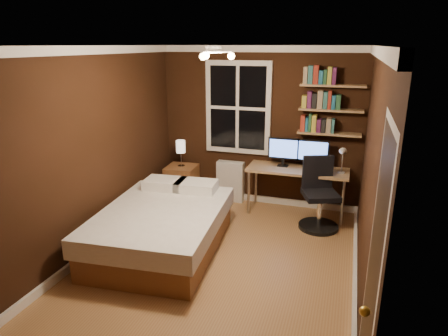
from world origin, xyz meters
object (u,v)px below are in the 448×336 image
(office_chair, at_px, (319,201))
(desk_lamp, at_px, (342,160))
(bed, at_px, (163,227))
(monitor_left, at_px, (283,152))
(radiator, at_px, (230,181))
(nightstand, at_px, (182,183))
(monitor_right, at_px, (313,154))
(desk, at_px, (297,173))
(bedside_lamp, at_px, (181,154))

(office_chair, bearing_deg, desk_lamp, 27.96)
(bed, relative_size, desk_lamp, 4.80)
(monitor_left, bearing_deg, radiator, 172.93)
(nightstand, distance_m, monitor_right, 2.19)
(nightstand, xyz_separation_m, desk, (1.89, 0.05, 0.36))
(bed, height_order, monitor_left, monitor_left)
(bed, distance_m, desk, 2.24)
(desk, xyz_separation_m, monitor_left, (-0.24, 0.08, 0.28))
(radiator, bearing_deg, nightstand, -163.13)
(radiator, height_order, monitor_left, monitor_left)
(nightstand, xyz_separation_m, desk_lamp, (2.53, -0.04, 0.64))
(bedside_lamp, height_order, desk, bedside_lamp)
(bedside_lamp, distance_m, radiator, 0.94)
(radiator, bearing_deg, desk_lamp, -9.09)
(bedside_lamp, bearing_deg, radiator, 16.87)
(radiator, bearing_deg, monitor_right, -4.71)
(nightstand, xyz_separation_m, office_chair, (2.26, -0.35, 0.09))
(radiator, relative_size, desk, 0.45)
(nightstand, distance_m, monitor_left, 1.78)
(desk_lamp, bearing_deg, radiator, 170.91)
(bed, distance_m, bedside_lamp, 1.75)
(radiator, bearing_deg, desk, -9.37)
(bed, xyz_separation_m, bedside_lamp, (-0.44, 1.61, 0.52))
(monitor_right, distance_m, desk_lamp, 0.46)
(bedside_lamp, bearing_deg, monitor_left, 4.39)
(desk, distance_m, office_chair, 0.61)
(bed, relative_size, bedside_lamp, 4.85)
(bed, bearing_deg, desk_lamp, 31.99)
(bedside_lamp, height_order, office_chair, bedside_lamp)
(desk_lamp, bearing_deg, nightstand, 178.99)
(radiator, xyz_separation_m, office_chair, (1.49, -0.59, 0.05))
(desk_lamp, bearing_deg, monitor_right, 158.29)
(monitor_left, bearing_deg, monitor_right, 0.00)
(bedside_lamp, relative_size, desk_lamp, 0.99)
(bed, height_order, office_chair, office_chair)
(monitor_right, height_order, office_chair, monitor_right)
(bedside_lamp, bearing_deg, office_chair, -8.83)
(nightstand, xyz_separation_m, monitor_right, (2.09, 0.13, 0.64))
(bed, xyz_separation_m, monitor_left, (1.22, 1.74, 0.65))
(desk, distance_m, monitor_right, 0.36)
(bedside_lamp, bearing_deg, desk, 1.56)
(monitor_left, height_order, desk_lamp, monitor_left)
(bed, relative_size, office_chair, 2.07)
(monitor_right, bearing_deg, nightstand, -176.54)
(bedside_lamp, relative_size, radiator, 0.65)
(bedside_lamp, bearing_deg, nightstand, 0.00)
(bedside_lamp, distance_m, desk_lamp, 2.53)
(bed, xyz_separation_m, radiator, (0.34, 1.84, 0.05))
(monitor_left, bearing_deg, desk, -17.51)
(bed, relative_size, nightstand, 3.56)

